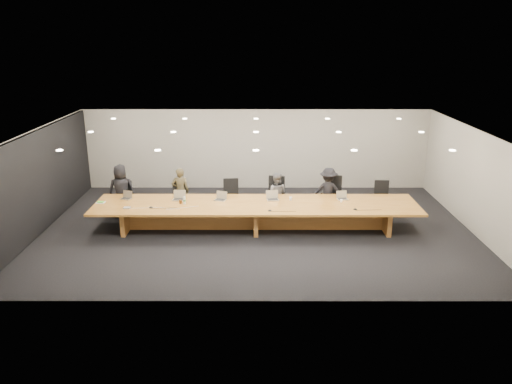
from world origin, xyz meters
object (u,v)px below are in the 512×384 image
at_px(laptop_d, 273,196).
at_px(mic_left, 151,207).
at_px(person_b, 180,191).
at_px(water_bottle, 184,200).
at_px(chair_far_right, 382,198).
at_px(amber_mug, 181,202).
at_px(mic_right, 355,209).
at_px(chair_right, 332,195).
at_px(person_a, 121,190).
at_px(laptop_a, 126,195).
at_px(av_box, 127,208).
at_px(laptop_b, 179,195).
at_px(chair_mid_left, 232,197).
at_px(person_d, 328,192).
at_px(mic_center, 270,210).
at_px(person_c, 276,194).
at_px(laptop_c, 220,196).
at_px(conference_table, 256,212).
at_px(paper_cup_far, 341,201).
at_px(chair_left, 179,199).
at_px(paper_cup_near, 291,199).
at_px(laptop_e, 343,195).
at_px(chair_mid_right, 275,196).
at_px(chair_far_left, 122,198).

distance_m(laptop_d, mic_left, 3.40).
bearing_deg(person_b, water_bottle, 99.37).
xyz_separation_m(chair_far_right, amber_mug, (-5.93, -1.21, 0.28)).
bearing_deg(mic_right, chair_right, 102.75).
xyz_separation_m(person_a, laptop_d, (4.52, -0.84, 0.10)).
distance_m(water_bottle, amber_mug, 0.14).
xyz_separation_m(chair_far_right, laptop_a, (-7.56, -0.81, 0.34)).
bearing_deg(av_box, chair_right, 16.33).
bearing_deg(amber_mug, mic_left, -155.20).
height_order(laptop_b, mic_right, laptop_b).
xyz_separation_m(chair_mid_left, person_d, (2.91, -0.06, 0.19)).
distance_m(mic_left, mic_center, 3.24).
height_order(person_b, person_c, person_b).
relative_size(chair_right, laptop_c, 3.78).
relative_size(conference_table, paper_cup_far, 113.58).
relative_size(chair_left, amber_mug, 9.84).
relative_size(chair_right, paper_cup_far, 15.17).
bearing_deg(chair_far_right, paper_cup_far, -140.86).
xyz_separation_m(person_c, mic_right, (2.07, -1.60, 0.10)).
bearing_deg(water_bottle, chair_left, 105.83).
bearing_deg(av_box, laptop_c, 16.21).
bearing_deg(paper_cup_near, av_box, -171.37).
height_order(chair_left, water_bottle, chair_left).
xyz_separation_m(chair_left, water_bottle, (0.33, -1.18, 0.35)).
distance_m(person_a, laptop_b, 2.03).
bearing_deg(water_bottle, conference_table, 0.62).
distance_m(chair_right, laptop_b, 4.59).
height_order(conference_table, laptop_e, laptop_e).
xyz_separation_m(chair_mid_right, laptop_d, (-0.10, -0.88, 0.30)).
bearing_deg(laptop_a, chair_right, 26.62).
bearing_deg(mic_right, water_bottle, 174.51).
xyz_separation_m(chair_mid_left, chair_far_right, (4.57, -0.00, -0.03)).
xyz_separation_m(conference_table, person_b, (-2.29, 1.27, 0.20)).
height_order(mic_left, mic_center, mic_left).
height_order(laptop_d, laptop_e, laptop_d).
bearing_deg(chair_far_right, laptop_d, -162.99).
bearing_deg(chair_far_right, laptop_a, -172.03).
distance_m(laptop_b, mic_right, 4.94).
bearing_deg(person_d, conference_table, 39.20).
bearing_deg(laptop_e, laptop_c, 170.99).
bearing_deg(mic_center, water_bottle, 166.77).
relative_size(person_a, av_box, 8.50).
xyz_separation_m(chair_mid_right, laptop_c, (-1.60, -0.90, 0.29)).
relative_size(conference_table, laptop_c, 28.30).
bearing_deg(laptop_d, person_b, 152.79).
bearing_deg(paper_cup_far, mic_center, -160.32).
relative_size(water_bottle, av_box, 1.14).
xyz_separation_m(conference_table, chair_left, (-2.32, 1.15, -0.01)).
bearing_deg(person_b, laptop_d, 157.44).
bearing_deg(person_c, chair_far_left, 10.27).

